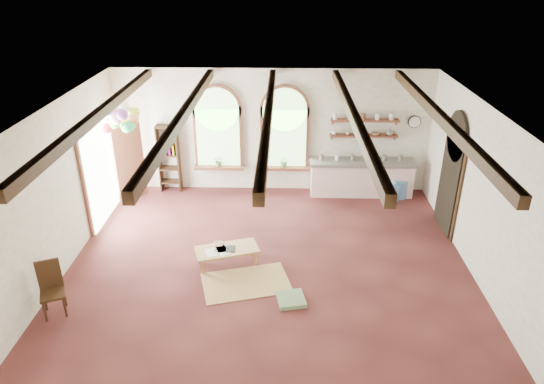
{
  "coord_description": "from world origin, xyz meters",
  "views": [
    {
      "loc": [
        0.28,
        -8.32,
        5.58
      ],
      "look_at": [
        0.05,
        0.6,
        1.28
      ],
      "focal_mm": 32.0,
      "sensor_mm": 36.0,
      "label": 1
    }
  ],
  "objects_px": {
    "kitchen_counter": "(361,177)",
    "balloon_cluster": "(120,119)",
    "side_chair": "(54,299)",
    "coffee_table": "(227,250)"
  },
  "relations": [
    {
      "from": "coffee_table",
      "to": "balloon_cluster",
      "type": "distance_m",
      "value": 3.97
    },
    {
      "from": "balloon_cluster",
      "to": "kitchen_counter",
      "type": "bearing_deg",
      "value": 10.71
    },
    {
      "from": "side_chair",
      "to": "coffee_table",
      "type": "bearing_deg",
      "value": 29.16
    },
    {
      "from": "kitchen_counter",
      "to": "balloon_cluster",
      "type": "distance_m",
      "value": 6.1
    },
    {
      "from": "coffee_table",
      "to": "balloon_cluster",
      "type": "xyz_separation_m",
      "value": [
        -2.57,
        2.24,
        2.02
      ]
    },
    {
      "from": "side_chair",
      "to": "balloon_cluster",
      "type": "height_order",
      "value": "balloon_cluster"
    },
    {
      "from": "coffee_table",
      "to": "balloon_cluster",
      "type": "relative_size",
      "value": 1.17
    },
    {
      "from": "coffee_table",
      "to": "side_chair",
      "type": "distance_m",
      "value": 3.24
    },
    {
      "from": "kitchen_counter",
      "to": "balloon_cluster",
      "type": "relative_size",
      "value": 2.32
    },
    {
      "from": "kitchen_counter",
      "to": "coffee_table",
      "type": "xyz_separation_m",
      "value": [
        -3.13,
        -3.32,
        -0.16
      ]
    }
  ]
}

